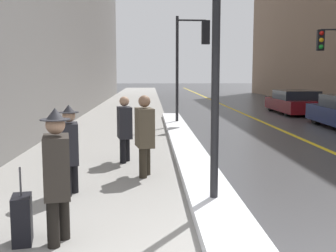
% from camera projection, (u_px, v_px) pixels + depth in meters
% --- Properties ---
extents(sidewalk_slab, '(4.00, 80.00, 0.01)m').
position_uv_depth(sidewalk_slab, '(122.00, 119.00, 18.96)').
color(sidewalk_slab, gray).
rests_on(sidewalk_slab, ground).
extents(road_centre_stripe, '(0.16, 80.00, 0.00)m').
position_uv_depth(road_centre_stripe, '(254.00, 118.00, 19.22)').
color(road_centre_stripe, gold).
rests_on(road_centre_stripe, ground).
extents(snow_bank_curb, '(0.76, 17.25, 0.18)m').
position_uv_depth(snow_bank_curb, '(187.00, 147.00, 11.15)').
color(snow_bank_curb, white).
rests_on(snow_bank_curb, ground).
extents(traffic_light_near, '(1.31, 0.32, 4.20)m').
position_uv_depth(traffic_light_near, '(194.00, 47.00, 16.18)').
color(traffic_light_near, black).
rests_on(traffic_light_near, ground).
extents(traffic_light_far, '(1.31, 0.33, 4.06)m').
position_uv_depth(traffic_light_far, '(330.00, 52.00, 18.23)').
color(traffic_light_far, black).
rests_on(traffic_light_far, ground).
extents(pedestrian_in_glasses, '(0.39, 0.56, 1.65)m').
position_uv_depth(pedestrian_in_glasses, '(57.00, 171.00, 4.97)').
color(pedestrian_in_glasses, black).
rests_on(pedestrian_in_glasses, ground).
extents(pedestrian_in_fedora, '(0.36, 0.52, 1.53)m').
position_uv_depth(pedestrian_in_fedora, '(70.00, 146.00, 7.00)').
color(pedestrian_in_fedora, black).
rests_on(pedestrian_in_fedora, ground).
extents(pedestrian_nearside, '(0.41, 0.76, 1.62)m').
position_uv_depth(pedestrian_nearside, '(144.00, 132.00, 8.26)').
color(pedestrian_nearside, '#2A241B').
rests_on(pedestrian_nearside, ground).
extents(pedestrian_with_shoulder_bag, '(0.38, 0.73, 1.52)m').
position_uv_depth(pedestrian_with_shoulder_bag, '(124.00, 126.00, 9.61)').
color(pedestrian_with_shoulder_bag, black).
rests_on(pedestrian_with_shoulder_bag, ground).
extents(parked_car_maroon, '(1.95, 4.58, 1.18)m').
position_uv_depth(parked_car_maroon, '(295.00, 102.00, 21.38)').
color(parked_car_maroon, '#600F14').
rests_on(parked_car_maroon, ground).
extents(rolling_suitcase, '(0.29, 0.40, 0.95)m').
position_uv_depth(rolling_suitcase, '(22.00, 220.00, 5.04)').
color(rolling_suitcase, black).
rests_on(rolling_suitcase, ground).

